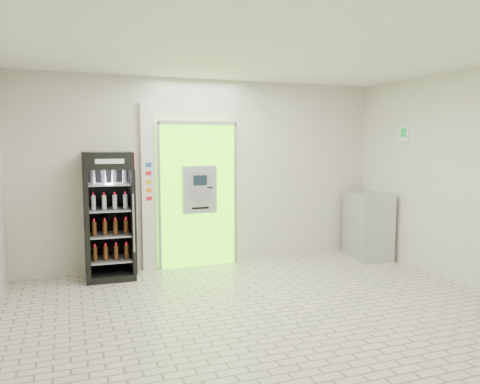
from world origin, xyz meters
TOP-DOWN VIEW (x-y plane):
  - ground at (0.00, 0.00)m, footprint 6.00×6.00m
  - room_shell at (0.00, 0.00)m, footprint 6.00×6.00m
  - atm_assembly at (-0.20, 2.41)m, footprint 1.30×0.24m
  - pillar at (-0.98, 2.45)m, footprint 0.22×0.11m
  - beverage_cooler at (-1.60, 2.19)m, footprint 0.72×0.68m
  - steel_cabinet at (2.71, 1.90)m, footprint 0.71×0.93m
  - exit_sign at (2.99, 1.40)m, footprint 0.02×0.22m

SIDE VIEW (x-z plane):
  - ground at x=0.00m, z-range 0.00..0.00m
  - steel_cabinet at x=2.71m, z-range 0.00..1.13m
  - beverage_cooler at x=-1.60m, z-range -0.04..1.81m
  - atm_assembly at x=-0.20m, z-range 0.01..2.34m
  - pillar at x=-0.98m, z-range 0.00..2.60m
  - room_shell at x=0.00m, z-range -1.16..4.84m
  - exit_sign at x=2.99m, z-range 1.99..2.25m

